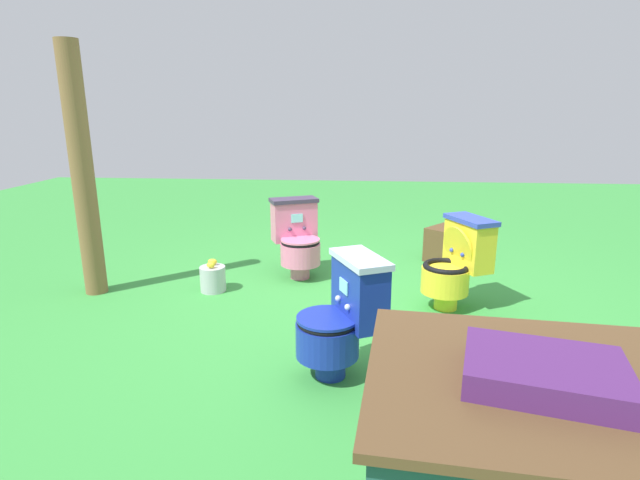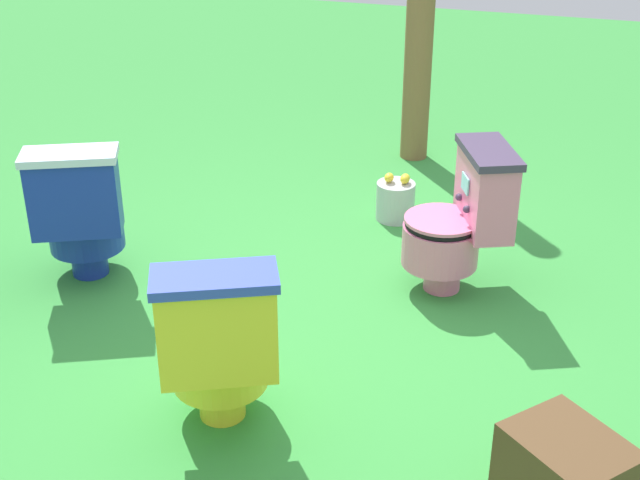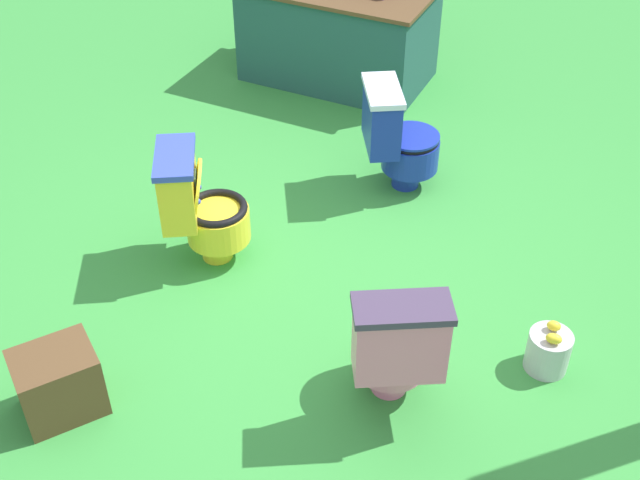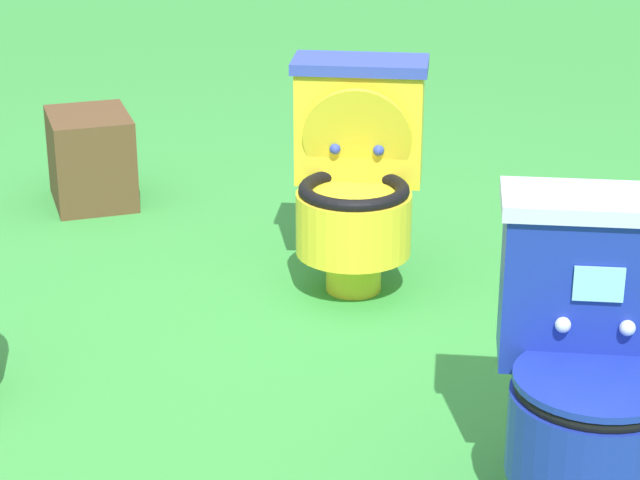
% 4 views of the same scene
% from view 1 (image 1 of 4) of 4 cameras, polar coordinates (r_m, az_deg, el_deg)
% --- Properties ---
extents(ground, '(14.00, 14.00, 0.00)m').
position_cam_1_polar(ground, '(4.10, 4.68, -7.09)').
color(ground, green).
extents(toilet_pink, '(0.57, 0.61, 0.73)m').
position_cam_1_polar(toilet_pink, '(4.60, -2.62, 0.26)').
color(toilet_pink, pink).
rests_on(toilet_pink, ground).
extents(toilet_blue, '(0.62, 0.57, 0.73)m').
position_cam_1_polar(toilet_blue, '(2.89, 2.55, -8.84)').
color(toilet_blue, '#192D9E').
rests_on(toilet_blue, ground).
extents(toilet_yellow, '(0.62, 0.57, 0.73)m').
position_cam_1_polar(toilet_yellow, '(3.99, 15.50, -2.53)').
color(toilet_yellow, yellow).
rests_on(toilet_yellow, ground).
extents(wooden_post, '(0.18, 0.18, 2.06)m').
position_cam_1_polar(wooden_post, '(4.48, -25.82, 6.97)').
color(wooden_post, brown).
rests_on(wooden_post, ground).
extents(small_crate, '(0.47, 0.48, 0.35)m').
position_cam_1_polar(small_crate, '(5.27, 14.34, -0.46)').
color(small_crate, brown).
rests_on(small_crate, ground).
extents(lemon_bucket, '(0.22, 0.22, 0.28)m').
position_cam_1_polar(lemon_bucket, '(4.37, -12.31, -4.32)').
color(lemon_bucket, '#B7B7BF').
rests_on(lemon_bucket, ground).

